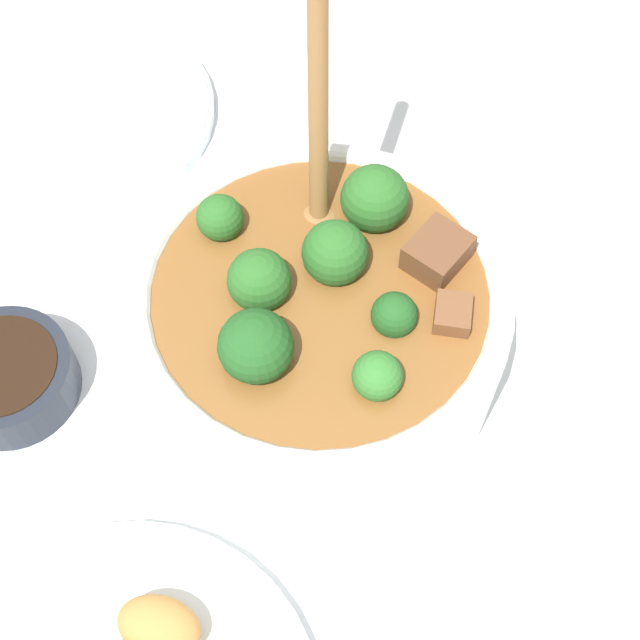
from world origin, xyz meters
TOP-DOWN VIEW (x-y plane):
  - ground_plane at (0.00, 0.00)m, footprint 4.00×4.00m
  - stew_bowl at (-0.00, 0.00)m, footprint 0.23×0.24m
  - condiment_bowl at (-0.19, -0.10)m, footprint 0.09×0.09m
  - empty_plate at (-0.27, 0.14)m, footprint 0.21×0.21m

SIDE VIEW (x-z plane):
  - ground_plane at x=0.00m, z-range 0.00..0.00m
  - empty_plate at x=-0.27m, z-range 0.00..0.02m
  - condiment_bowl at x=-0.19m, z-range 0.00..0.04m
  - stew_bowl at x=0.00m, z-range -0.08..0.21m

